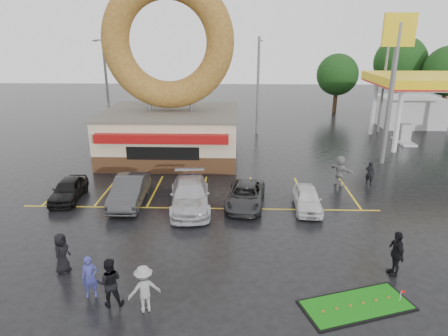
{
  "coord_description": "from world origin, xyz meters",
  "views": [
    {
      "loc": [
        2.0,
        -16.95,
        9.35
      ],
      "look_at": [
        1.35,
        3.99,
        2.2
      ],
      "focal_mm": 32.0,
      "sensor_mm": 36.0,
      "label": 1
    }
  ],
  "objects_px": {
    "streetlight_mid": "(258,84)",
    "person_cameraman": "(396,253)",
    "streetlight_left": "(106,84)",
    "putting_green": "(357,305)",
    "shell_sign": "(395,62)",
    "car_grey": "(245,196)",
    "streetlight_right": "(384,83)",
    "car_black": "(69,189)",
    "car_white": "(307,199)",
    "donut_shop": "(170,101)",
    "car_dgrey": "(129,191)",
    "person_blue": "(90,277)",
    "car_silver": "(190,195)",
    "gas_station": "(430,96)",
    "dumpster": "(118,146)"
  },
  "relations": [
    {
      "from": "streetlight_mid",
      "to": "person_cameraman",
      "type": "relative_size",
      "value": 4.71
    },
    {
      "from": "streetlight_left",
      "to": "putting_green",
      "type": "distance_m",
      "value": 30.05
    },
    {
      "from": "shell_sign",
      "to": "car_grey",
      "type": "relative_size",
      "value": 2.45
    },
    {
      "from": "streetlight_right",
      "to": "car_black",
      "type": "distance_m",
      "value": 29.81
    },
    {
      "from": "car_white",
      "to": "person_cameraman",
      "type": "relative_size",
      "value": 1.87
    },
    {
      "from": "donut_shop",
      "to": "car_grey",
      "type": "relative_size",
      "value": 3.12
    },
    {
      "from": "car_white",
      "to": "putting_green",
      "type": "xyz_separation_m",
      "value": [
        0.43,
        -8.31,
        -0.58
      ]
    },
    {
      "from": "car_dgrey",
      "to": "person_blue",
      "type": "relative_size",
      "value": 2.86
    },
    {
      "from": "streetlight_right",
      "to": "car_grey",
      "type": "relative_size",
      "value": 2.08
    },
    {
      "from": "car_silver",
      "to": "shell_sign",
      "type": "bearing_deg",
      "value": 25.44
    },
    {
      "from": "gas_station",
      "to": "car_white",
      "type": "height_order",
      "value": "gas_station"
    },
    {
      "from": "car_dgrey",
      "to": "person_cameraman",
      "type": "distance_m",
      "value": 14.22
    },
    {
      "from": "dumpster",
      "to": "donut_shop",
      "type": "bearing_deg",
      "value": -10.25
    },
    {
      "from": "streetlight_right",
      "to": "donut_shop",
      "type": "bearing_deg",
      "value": -154.79
    },
    {
      "from": "car_black",
      "to": "dumpster",
      "type": "xyz_separation_m",
      "value": [
        0.28,
        9.26,
        0.02
      ]
    },
    {
      "from": "person_cameraman",
      "to": "car_dgrey",
      "type": "bearing_deg",
      "value": -121.73
    },
    {
      "from": "streetlight_mid",
      "to": "streetlight_right",
      "type": "relative_size",
      "value": 1.0
    },
    {
      "from": "car_dgrey",
      "to": "streetlight_left",
      "type": "bearing_deg",
      "value": 108.79
    },
    {
      "from": "putting_green",
      "to": "shell_sign",
      "type": "bearing_deg",
      "value": 68.58
    },
    {
      "from": "shell_sign",
      "to": "car_black",
      "type": "bearing_deg",
      "value": -159.97
    },
    {
      "from": "person_blue",
      "to": "person_cameraman",
      "type": "xyz_separation_m",
      "value": [
        11.79,
        1.81,
        0.14
      ]
    },
    {
      "from": "shell_sign",
      "to": "putting_green",
      "type": "distance_m",
      "value": 19.5
    },
    {
      "from": "putting_green",
      "to": "car_black",
      "type": "bearing_deg",
      "value": 146.93
    },
    {
      "from": "donut_shop",
      "to": "streetlight_right",
      "type": "relative_size",
      "value": 1.5
    },
    {
      "from": "car_silver",
      "to": "car_grey",
      "type": "relative_size",
      "value": 1.21
    },
    {
      "from": "streetlight_mid",
      "to": "car_silver",
      "type": "relative_size",
      "value": 1.71
    },
    {
      "from": "streetlight_right",
      "to": "dumpster",
      "type": "xyz_separation_m",
      "value": [
        -23.5,
        -8.23,
        -4.13
      ]
    },
    {
      "from": "shell_sign",
      "to": "car_dgrey",
      "type": "xyz_separation_m",
      "value": [
        -17.06,
        -7.99,
        -6.61
      ]
    },
    {
      "from": "car_dgrey",
      "to": "streetlight_right",
      "type": "bearing_deg",
      "value": 40.08
    },
    {
      "from": "donut_shop",
      "to": "streetlight_left",
      "type": "relative_size",
      "value": 1.5
    },
    {
      "from": "shell_sign",
      "to": "car_white",
      "type": "distance_m",
      "value": 12.94
    },
    {
      "from": "streetlight_right",
      "to": "car_dgrey",
      "type": "distance_m",
      "value": 27.19
    },
    {
      "from": "shell_sign",
      "to": "streetlight_left",
      "type": "xyz_separation_m",
      "value": [
        -23.0,
        7.92,
        -2.6
      ]
    },
    {
      "from": "donut_shop",
      "to": "car_white",
      "type": "height_order",
      "value": "donut_shop"
    },
    {
      "from": "dumpster",
      "to": "putting_green",
      "type": "xyz_separation_m",
      "value": [
        13.9,
        -18.5,
        -0.62
      ]
    },
    {
      "from": "donut_shop",
      "to": "person_blue",
      "type": "xyz_separation_m",
      "value": [
        -0.33,
        -17.51,
        -3.65
      ]
    },
    {
      "from": "shell_sign",
      "to": "dumpster",
      "type": "height_order",
      "value": "shell_sign"
    },
    {
      "from": "streetlight_left",
      "to": "person_cameraman",
      "type": "bearing_deg",
      "value": -50.82
    },
    {
      "from": "person_cameraman",
      "to": "streetlight_right",
      "type": "bearing_deg",
      "value": 159.53
    },
    {
      "from": "putting_green",
      "to": "streetlight_left",
      "type": "bearing_deg",
      "value": 123.56
    },
    {
      "from": "gas_station",
      "to": "car_black",
      "type": "distance_m",
      "value": 32.46
    },
    {
      "from": "car_black",
      "to": "car_dgrey",
      "type": "height_order",
      "value": "car_dgrey"
    },
    {
      "from": "donut_shop",
      "to": "shell_sign",
      "type": "xyz_separation_m",
      "value": [
        16.0,
        -0.97,
        2.91
      ]
    },
    {
      "from": "car_white",
      "to": "dumpster",
      "type": "distance_m",
      "value": 16.89
    },
    {
      "from": "shell_sign",
      "to": "car_dgrey",
      "type": "distance_m",
      "value": 19.97
    },
    {
      "from": "donut_shop",
      "to": "car_dgrey",
      "type": "distance_m",
      "value": 9.75
    },
    {
      "from": "person_blue",
      "to": "person_cameraman",
      "type": "relative_size",
      "value": 0.85
    },
    {
      "from": "streetlight_right",
      "to": "car_white",
      "type": "height_order",
      "value": "streetlight_right"
    },
    {
      "from": "car_black",
      "to": "putting_green",
      "type": "xyz_separation_m",
      "value": [
        14.18,
        -9.24,
        -0.6
      ]
    },
    {
      "from": "gas_station",
      "to": "putting_green",
      "type": "height_order",
      "value": "gas_station"
    }
  ]
}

